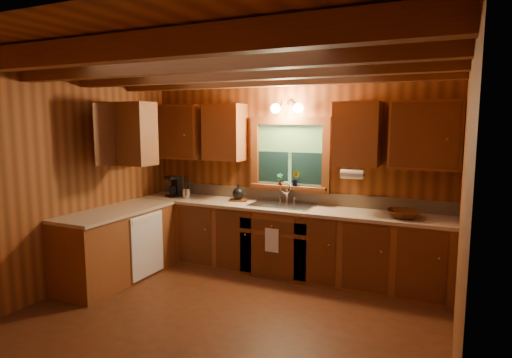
{
  "coord_description": "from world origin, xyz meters",
  "views": [
    {
      "loc": [
        2.04,
        -3.56,
        2.0
      ],
      "look_at": [
        0.0,
        0.8,
        1.35
      ],
      "focal_mm": 30.33,
      "sensor_mm": 36.0,
      "label": 1
    }
  ],
  "objects_px": {
    "sink": "(282,209)",
    "coffee_maker": "(175,186)",
    "wicker_basket": "(404,214)",
    "cutting_board": "(238,200)"
  },
  "relations": [
    {
      "from": "wicker_basket",
      "to": "sink",
      "type": "bearing_deg",
      "value": 177.05
    },
    {
      "from": "sink",
      "to": "coffee_maker",
      "type": "distance_m",
      "value": 1.7
    },
    {
      "from": "coffee_maker",
      "to": "wicker_basket",
      "type": "bearing_deg",
      "value": 21.13
    },
    {
      "from": "coffee_maker",
      "to": "cutting_board",
      "type": "relative_size",
      "value": 1.22
    },
    {
      "from": "cutting_board",
      "to": "wicker_basket",
      "type": "height_order",
      "value": "wicker_basket"
    },
    {
      "from": "sink",
      "to": "wicker_basket",
      "type": "distance_m",
      "value": 1.53
    },
    {
      "from": "sink",
      "to": "wicker_basket",
      "type": "relative_size",
      "value": 2.18
    },
    {
      "from": "sink",
      "to": "cutting_board",
      "type": "bearing_deg",
      "value": 174.89
    },
    {
      "from": "wicker_basket",
      "to": "cutting_board",
      "type": "bearing_deg",
      "value": 176.39
    },
    {
      "from": "sink",
      "to": "cutting_board",
      "type": "relative_size",
      "value": 3.31
    }
  ]
}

